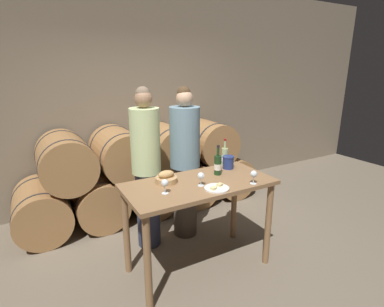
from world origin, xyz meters
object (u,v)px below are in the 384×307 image
(wine_glass_far_left, at_px, (165,184))
(tasting_table, at_px, (199,196))
(wine_bottle_red, at_px, (218,165))
(person_left, at_px, (146,168))
(person_right, at_px, (185,163))
(blue_crock, at_px, (228,162))
(cheese_plate, at_px, (217,188))
(bread_basket, at_px, (166,178))
(wine_bottle_white, at_px, (225,156))
(wine_glass_left, at_px, (201,176))
(wine_glass_center, at_px, (254,174))

(wine_glass_far_left, bearing_deg, tasting_table, 11.88)
(tasting_table, height_order, wine_bottle_red, wine_bottle_red)
(person_left, xyz_separation_m, person_right, (0.48, -0.00, -0.02))
(wine_bottle_red, xyz_separation_m, blue_crock, (0.20, 0.10, -0.03))
(person_left, height_order, cheese_plate, person_left)
(person_left, bearing_deg, bread_basket, -88.96)
(wine_bottle_white, xyz_separation_m, bread_basket, (-0.78, -0.16, -0.06))
(wine_glass_left, bearing_deg, wine_bottle_red, 30.09)
(person_left, relative_size, wine_bottle_white, 5.93)
(bread_basket, distance_m, wine_glass_left, 0.34)
(wine_bottle_red, distance_m, wine_glass_far_left, 0.69)
(wine_bottle_red, relative_size, wine_glass_left, 2.36)
(tasting_table, xyz_separation_m, blue_crock, (0.48, 0.19, 0.22))
(person_left, height_order, wine_glass_left, person_left)
(bread_basket, bearing_deg, cheese_plate, -47.95)
(wine_bottle_red, relative_size, cheese_plate, 1.36)
(wine_bottle_white, distance_m, blue_crock, 0.12)
(blue_crock, height_order, bread_basket, blue_crock)
(person_left, height_order, wine_glass_far_left, person_left)
(person_right, relative_size, wine_glass_center, 13.74)
(person_right, xyz_separation_m, wine_glass_far_left, (-0.58, -0.73, 0.12))
(person_right, bearing_deg, cheese_plate, -98.92)
(person_right, relative_size, blue_crock, 13.02)
(cheese_plate, bearing_deg, blue_crock, 44.29)
(person_left, height_order, wine_bottle_red, person_left)
(person_right, xyz_separation_m, wine_bottle_white, (0.32, -0.35, 0.13))
(wine_bottle_white, height_order, wine_glass_left, wine_bottle_white)
(bread_basket, bearing_deg, person_right, 47.06)
(person_right, distance_m, bread_basket, 0.69)
(blue_crock, bearing_deg, wine_bottle_white, 74.93)
(tasting_table, height_order, person_right, person_right)
(wine_glass_far_left, bearing_deg, blue_crock, 17.60)
(blue_crock, bearing_deg, person_left, 149.24)
(person_left, relative_size, wine_bottle_red, 5.86)
(wine_glass_far_left, bearing_deg, person_left, 81.64)
(wine_bottle_red, bearing_deg, wine_glass_left, -149.91)
(cheese_plate, height_order, wine_glass_center, wine_glass_center)
(person_left, xyz_separation_m, wine_bottle_white, (0.79, -0.35, 0.11))
(blue_crock, bearing_deg, wine_bottle_red, -153.73)
(wine_bottle_red, bearing_deg, cheese_plate, -125.10)
(wine_glass_far_left, distance_m, wine_glass_left, 0.36)
(wine_glass_far_left, bearing_deg, cheese_plate, -17.07)
(wine_glass_far_left, bearing_deg, person_right, 51.40)
(wine_glass_far_left, bearing_deg, wine_glass_center, -13.81)
(cheese_plate, bearing_deg, wine_bottle_red, 54.90)
(blue_crock, bearing_deg, wine_glass_center, -96.38)
(wine_bottle_red, distance_m, wine_glass_center, 0.41)
(wine_bottle_white, relative_size, wine_glass_left, 2.34)
(tasting_table, height_order, cheese_plate, cheese_plate)
(wine_bottle_red, relative_size, blue_crock, 2.24)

